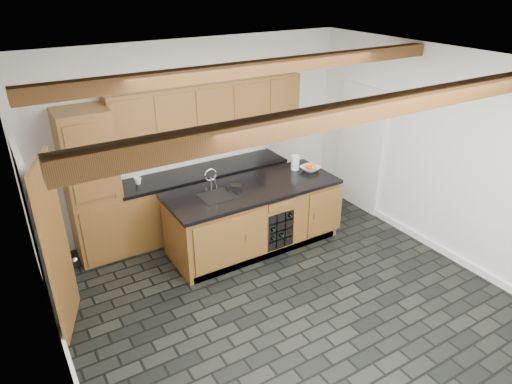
% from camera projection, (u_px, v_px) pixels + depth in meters
% --- Properties ---
extents(ground, '(5.00, 5.00, 0.00)m').
position_uv_depth(ground, '(286.00, 299.00, 5.60)').
color(ground, black).
rests_on(ground, ground).
extents(room_shell, '(5.01, 5.00, 5.00)m').
position_uv_depth(room_shell, '(258.00, 172.00, 5.30)').
color(room_shell, white).
rests_on(room_shell, ground).
extents(back_cabinetry, '(3.65, 0.62, 2.20)m').
position_uv_depth(back_cabinetry, '(181.00, 171.00, 6.71)').
color(back_cabinetry, olive).
rests_on(back_cabinetry, ground).
extents(island, '(2.48, 0.96, 0.93)m').
position_uv_depth(island, '(254.00, 217.00, 6.52)').
color(island, olive).
rests_on(island, ground).
extents(faucet, '(0.45, 0.40, 0.34)m').
position_uv_depth(faucet, '(216.00, 193.00, 6.08)').
color(faucet, black).
rests_on(faucet, island).
extents(kitchen_scale, '(0.23, 0.17, 0.06)m').
position_uv_depth(kitchen_scale, '(234.00, 187.00, 6.25)').
color(kitchen_scale, black).
rests_on(kitchen_scale, island).
extents(fruit_bowl, '(0.32, 0.32, 0.07)m').
position_uv_depth(fruit_bowl, '(310.00, 169.00, 6.82)').
color(fruit_bowl, beige).
rests_on(fruit_bowl, island).
extents(fruit_cluster, '(0.16, 0.17, 0.07)m').
position_uv_depth(fruit_cluster, '(310.00, 166.00, 6.81)').
color(fruit_cluster, '#C7491A').
rests_on(fruit_cluster, fruit_bowl).
extents(paper_towel, '(0.12, 0.12, 0.23)m').
position_uv_depth(paper_towel, '(295.00, 163.00, 6.83)').
color(paper_towel, white).
rests_on(paper_towel, island).
extents(mug, '(0.11, 0.11, 0.10)m').
position_uv_depth(mug, '(138.00, 181.00, 6.39)').
color(mug, white).
rests_on(mug, back_cabinetry).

